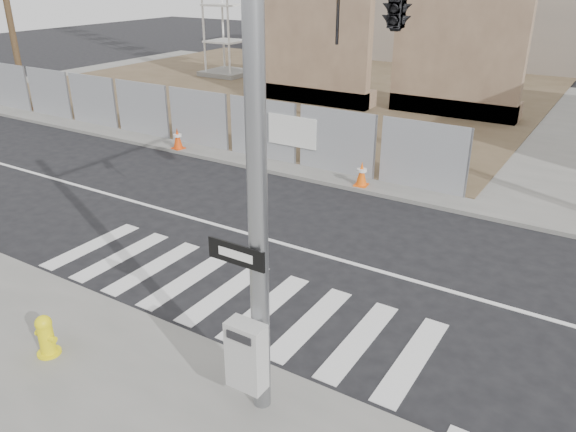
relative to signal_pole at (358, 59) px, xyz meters
The scene contains 11 objects.
ground 5.77m from the signal_pole, 140.66° to the left, with size 100.00×100.00×0.00m, color black.
sidewalk_far 16.91m from the signal_pole, 98.84° to the left, with size 50.00×20.00×0.12m, color slate.
signal_pole is the anchor object (origin of this frame).
chain_link_fence 14.80m from the signal_pole, 150.58° to the left, with size 24.60×0.04×2.00m, color gray.
concrete_wall_left 17.92m from the signal_pole, 122.11° to the left, with size 6.00×1.30×8.00m.
concrete_wall_right 16.46m from the signal_pole, 100.52° to the left, with size 5.50×1.30×8.00m.
fire_hydrant 6.76m from the signal_pole, 134.96° to the right, with size 0.47×0.45×0.74m.
traffic_cone_a 21.30m from the signal_pole, 159.30° to the left, with size 0.40×0.40×0.67m.
traffic_cone_b 17.07m from the signal_pole, 153.39° to the left, with size 0.44×0.44×0.75m.
traffic_cone_c 12.43m from the signal_pole, 147.52° to the left, with size 0.45×0.45×0.75m.
traffic_cone_d 8.12m from the signal_pole, 112.80° to the left, with size 0.42×0.42×0.74m.
Camera 1 is at (6.29, -10.13, 6.07)m, focal length 35.00 mm.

